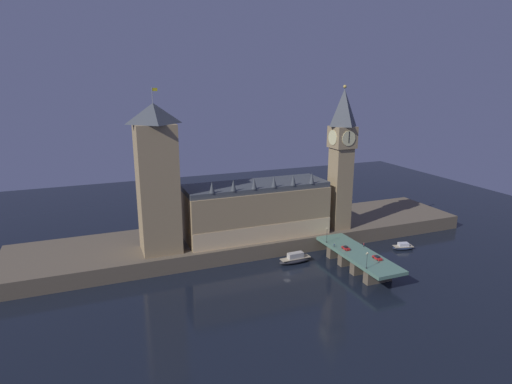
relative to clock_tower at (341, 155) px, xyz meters
name	(u,v)px	position (x,y,z in m)	size (l,w,h in m)	color
ground_plane	(287,275)	(-40.11, -25.90, -43.13)	(400.00, 400.00, 0.00)	black
embankment	(253,236)	(-40.11, 13.10, -39.69)	(220.00, 42.00, 6.88)	brown
parliament_hall	(256,209)	(-41.19, 5.75, -23.87)	(65.97, 22.69, 29.78)	#9E845B
clock_tower	(341,155)	(0.00, 0.00, 0.00)	(10.89, 11.00, 68.47)	#9E845B
victoria_tower	(157,179)	(-85.90, 3.52, -5.23)	(16.16, 16.16, 67.77)	#9E845B
bridge	(358,258)	(-9.65, -30.90, -38.46)	(13.68, 46.00, 7.12)	slate
car_northbound_lead	(346,248)	(-12.65, -26.23, -35.34)	(2.05, 4.01, 1.43)	red
car_southbound_lead	(377,258)	(-6.64, -39.80, -35.38)	(2.03, 4.43, 1.35)	red
pedestrian_mid_walk	(364,245)	(-3.63, -26.47, -35.03)	(0.38, 0.38, 1.84)	black
pedestrian_far_rail	(334,245)	(-15.66, -21.83, -35.13)	(0.38, 0.38, 1.68)	black
street_lamp_near	(367,258)	(-16.06, -45.62, -31.81)	(1.34, 0.60, 6.73)	#2D3333
street_lamp_far	(327,233)	(-16.06, -16.18, -31.61)	(1.34, 0.60, 7.04)	#2D3333
boat_upstream	(295,259)	(-31.59, -16.37, -41.40)	(15.65, 5.13, 4.73)	#28282D
boat_downstream	(403,247)	(22.93, -21.09, -41.98)	(11.12, 6.97, 3.14)	#1E2842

